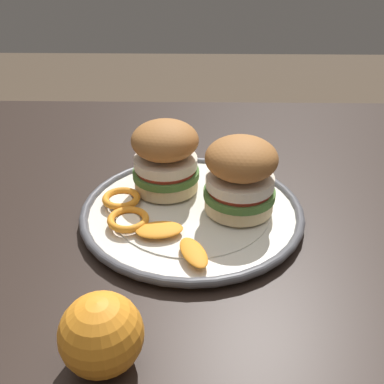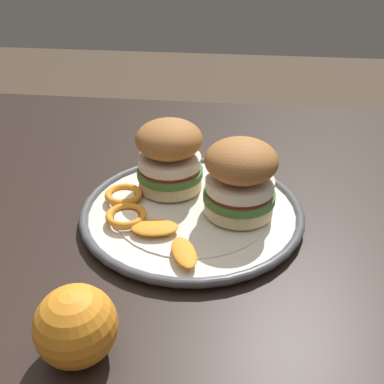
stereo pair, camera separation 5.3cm
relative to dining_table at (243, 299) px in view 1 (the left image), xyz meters
name	(u,v)px [view 1 (the left image)]	position (x,y,z in m)	size (l,w,h in m)	color
dining_table	(243,299)	(0.00, 0.00, 0.00)	(1.19, 1.03, 0.74)	black
dinner_plate	(192,211)	(0.07, -0.06, 0.11)	(0.30, 0.30, 0.02)	silver
sandwich_half_left	(165,156)	(0.11, -0.10, 0.16)	(0.12, 0.12, 0.10)	beige
sandwich_half_right	(240,175)	(0.01, -0.05, 0.16)	(0.12, 0.12, 0.10)	beige
orange_peel_curled	(128,220)	(0.15, -0.02, 0.12)	(0.07, 0.07, 0.01)	orange
orange_peel_strip_long	(160,230)	(0.11, 0.01, 0.12)	(0.06, 0.04, 0.01)	orange
orange_peel_strip_short	(194,252)	(0.07, 0.05, 0.12)	(0.05, 0.06, 0.01)	orange
orange_peel_small_curl	(121,199)	(0.17, -0.07, 0.12)	(0.06, 0.06, 0.01)	orange
whole_orange	(101,334)	(0.14, 0.18, 0.13)	(0.07, 0.07, 0.07)	orange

